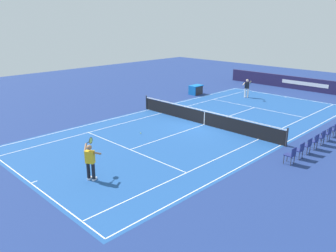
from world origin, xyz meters
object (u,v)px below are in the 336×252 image
at_px(spectator_chair_1, 334,129).
at_px(equipment_cart_tarped, 196,90).
at_px(tennis_ball, 141,133).
at_px(tennis_player_far, 247,87).
at_px(tennis_player_near, 90,160).
at_px(spectator_chair_3, 321,136).
at_px(tennis_net, 204,118).
at_px(spectator_chair_6, 300,149).
at_px(spectator_chair_5, 307,145).
at_px(spectator_chair_4, 315,140).
at_px(spectator_chair_2, 328,132).
at_px(spectator_chair_7, 291,154).

relative_size(spectator_chair_1, equipment_cart_tarped, 0.70).
bearing_deg(equipment_cart_tarped, tennis_ball, 24.03).
bearing_deg(tennis_player_far, tennis_player_near, 12.09).
xyz_separation_m(tennis_player_near, spectator_chair_3, (-11.44, 5.46, -0.41)).
bearing_deg(tennis_net, spectator_chair_1, 115.89).
bearing_deg(tennis_net, tennis_player_near, 9.19).
xyz_separation_m(tennis_player_near, spectator_chair_6, (-8.67, 5.46, -0.41)).
relative_size(tennis_player_near, spectator_chair_1, 1.93).
bearing_deg(tennis_player_near, spectator_chair_6, 147.78).
relative_size(tennis_player_far, equipment_cart_tarped, 1.36).
relative_size(spectator_chair_5, equipment_cart_tarped, 0.70).
bearing_deg(spectator_chair_4, equipment_cart_tarped, -114.65).
height_order(tennis_ball, spectator_chair_6, spectator_chair_6).
bearing_deg(spectator_chair_5, spectator_chair_6, 0.00).
xyz_separation_m(tennis_net, spectator_chair_5, (0.27, 7.06, 0.03)).
bearing_deg(spectator_chair_1, tennis_ball, -48.44).
bearing_deg(spectator_chair_2, spectator_chair_7, 0.00).
xyz_separation_m(spectator_chair_2, spectator_chair_5, (2.77, 0.00, 0.00)).
bearing_deg(spectator_chair_3, spectator_chair_1, 180.00).
relative_size(spectator_chair_4, spectator_chair_5, 1.00).
bearing_deg(spectator_chair_6, tennis_player_near, -32.22).
height_order(tennis_net, spectator_chair_2, tennis_net).
bearing_deg(tennis_player_near, spectator_chair_5, 150.34).
xyz_separation_m(spectator_chair_2, equipment_cart_tarped, (-4.41, -13.63, -0.08)).
height_order(tennis_player_far, spectator_chair_2, tennis_player_far).
height_order(spectator_chair_5, spectator_chair_7, same).
relative_size(tennis_player_near, spectator_chair_6, 1.93).
height_order(spectator_chair_6, spectator_chair_7, same).
relative_size(tennis_net, tennis_player_far, 6.89).
xyz_separation_m(spectator_chair_3, spectator_chair_5, (1.85, 0.00, 0.00)).
xyz_separation_m(tennis_net, spectator_chair_2, (-2.50, 7.06, 0.03)).
height_order(spectator_chair_1, spectator_chair_5, same).
bearing_deg(spectator_chair_5, spectator_chair_7, 0.00).
bearing_deg(spectator_chair_2, tennis_player_far, -124.68).
height_order(spectator_chair_5, spectator_chair_6, same).
distance_m(tennis_player_near, spectator_chair_4, 11.86).
bearing_deg(spectator_chair_2, tennis_net, -70.48).
height_order(tennis_player_near, spectator_chair_7, tennis_player_near).
xyz_separation_m(spectator_chair_1, spectator_chair_3, (1.85, 0.00, 0.00)).
relative_size(spectator_chair_4, equipment_cart_tarped, 0.70).
height_order(tennis_ball, spectator_chair_1, spectator_chair_1).
xyz_separation_m(spectator_chair_5, spectator_chair_6, (0.92, 0.00, 0.00)).
relative_size(spectator_chair_1, spectator_chair_7, 1.00).
relative_size(tennis_net, equipment_cart_tarped, 9.36).
distance_m(tennis_player_near, spectator_chair_2, 13.52).
height_order(spectator_chair_4, spectator_chair_5, same).
height_order(tennis_player_near, tennis_player_far, same).
distance_m(tennis_player_far, spectator_chair_3, 12.14).
bearing_deg(spectator_chair_7, spectator_chair_2, 180.00).
distance_m(tennis_ball, spectator_chair_2, 10.99).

